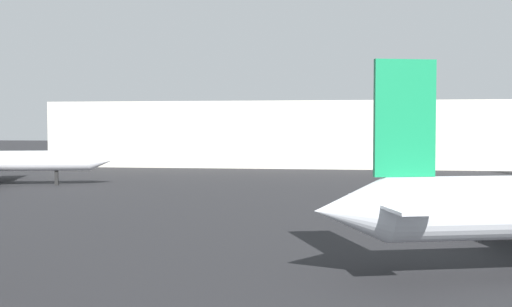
% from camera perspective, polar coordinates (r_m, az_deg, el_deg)
% --- Properties ---
extents(terminal_building, '(96.51, 25.95, 11.81)m').
position_cam_1_polar(terminal_building, '(123.01, 5.44, 1.75)').
color(terminal_building, beige).
rests_on(terminal_building, ground_plane).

